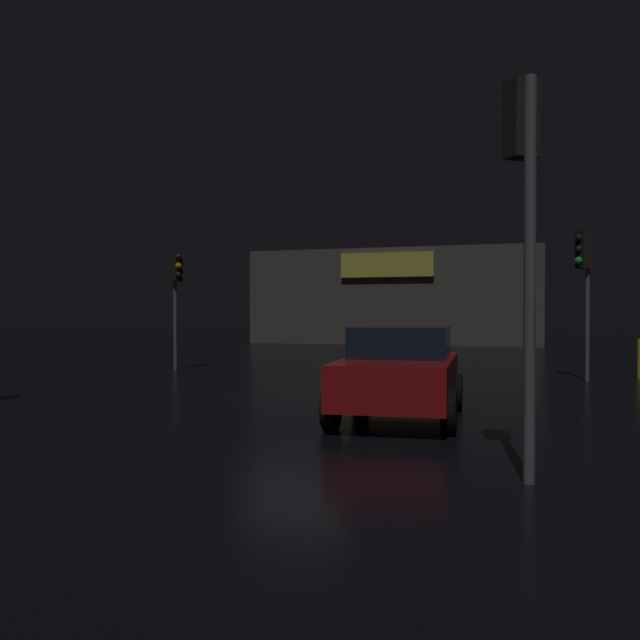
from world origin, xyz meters
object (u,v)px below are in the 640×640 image
store_building (400,297)px  car_near (400,372)px  traffic_signal_cross_left (177,281)px  traffic_signal_cross_right (584,267)px  traffic_signal_main (524,190)px

store_building → car_near: (5.78, -28.60, -1.88)m
traffic_signal_cross_left → traffic_signal_cross_right: bearing=2.0°
store_building → car_near: size_ratio=4.06×
traffic_signal_cross_left → car_near: 11.46m
store_building → traffic_signal_cross_left: 21.49m
traffic_signal_cross_right → store_building: bearing=113.7°
store_building → traffic_signal_cross_left: (-2.83, -21.30, 0.12)m
traffic_signal_cross_left → car_near: size_ratio=0.93×
traffic_signal_main → traffic_signal_cross_right: (1.24, 11.52, -0.16)m
traffic_signal_cross_right → car_near: (-3.38, -7.72, -2.22)m
store_building → car_near: 29.24m
store_building → traffic_signal_main: size_ratio=3.75×
traffic_signal_main → traffic_signal_cross_left: traffic_signal_main is taller
traffic_signal_main → car_near: traffic_signal_main is taller
car_near → traffic_signal_cross_left: bearing=139.7°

